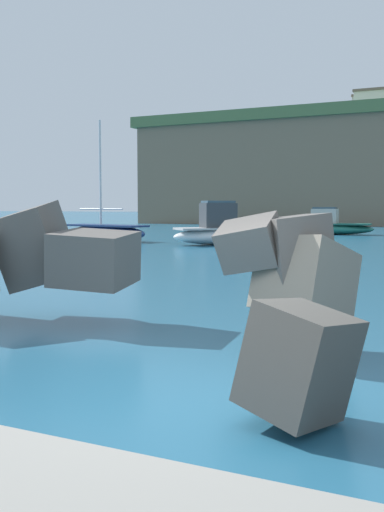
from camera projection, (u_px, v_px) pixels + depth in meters
name	position (u px, v px, depth m)	size (l,w,h in m)	color
ground_plane	(205.00, 402.00, 5.78)	(400.00, 400.00, 0.00)	#235B7A
breakwater_jetty	(312.00, 280.00, 6.31)	(30.57, 5.63, 2.50)	gray
boat_near_right	(224.00, 231.00, 29.82)	(5.24, 5.20, 2.24)	white
boat_far_left	(106.00, 232.00, 33.20)	(5.99, 2.82, 6.80)	navy
boat_far_right	(330.00, 226.00, 40.89)	(5.92, 2.27, 1.91)	#1E6656
station_building_west	(374.00, 114.00, 80.55)	(5.28, 5.79, 4.81)	#B2ADA3
station_building_east	(378.00, 108.00, 73.33)	(5.45, 6.05, 4.04)	silver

